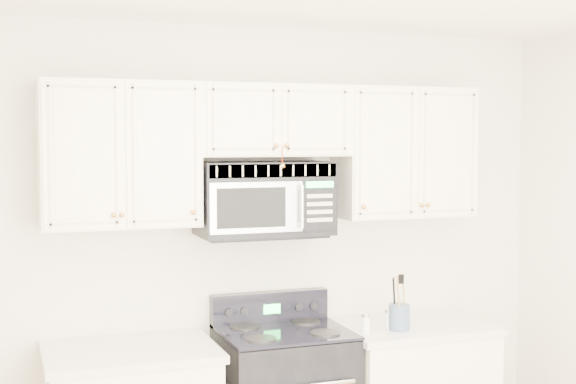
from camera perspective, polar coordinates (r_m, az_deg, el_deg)
name	(u,v)px	position (r m, az deg, el deg)	size (l,w,h in m)	color
room	(407,322)	(3.02, 8.50, -9.16)	(3.51, 3.51, 2.61)	olive
upper_cabinets	(270,146)	(4.41, -1.26, 3.26)	(2.44, 0.37, 0.75)	white
microwave	(264,198)	(4.38, -1.72, -0.45)	(0.72, 0.41, 0.40)	black
utensil_crock	(399,316)	(4.52, 7.91, -8.75)	(0.11, 0.11, 0.31)	#405B73
shaker_salt	(366,323)	(4.43, 5.55, -9.28)	(0.04, 0.04, 0.11)	white
shaker_pepper	(389,319)	(4.54, 7.20, -8.94)	(0.05, 0.05, 0.11)	white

